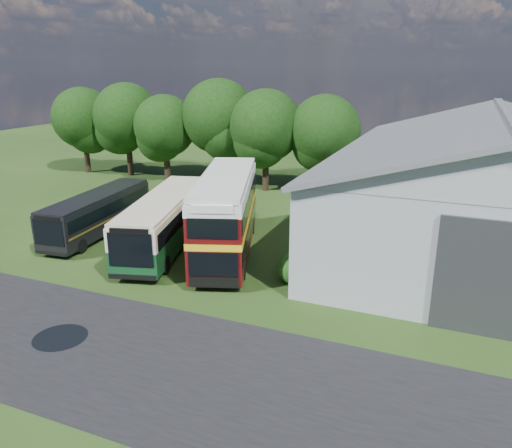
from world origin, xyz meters
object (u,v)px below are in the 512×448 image
at_px(bus_dark_single, 98,213).
at_px(bus_maroon_double, 226,215).
at_px(storage_shed, 497,179).
at_px(bus_green_single, 165,220).

bearing_deg(bus_dark_single, bus_maroon_double, -6.29).
bearing_deg(storage_shed, bus_dark_single, -162.29).
bearing_deg(bus_dark_single, storage_shed, 11.55).
bearing_deg(bus_dark_single, bus_green_single, -10.84).
height_order(bus_green_single, bus_maroon_double, bus_maroon_double).
height_order(bus_green_single, bus_dark_single, bus_green_single).
relative_size(bus_maroon_double, bus_dark_single, 1.14).
height_order(storage_shed, bus_dark_single, storage_shed).
bearing_deg(bus_maroon_double, bus_dark_single, 160.58).
bearing_deg(bus_maroon_double, bus_green_single, 166.88).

